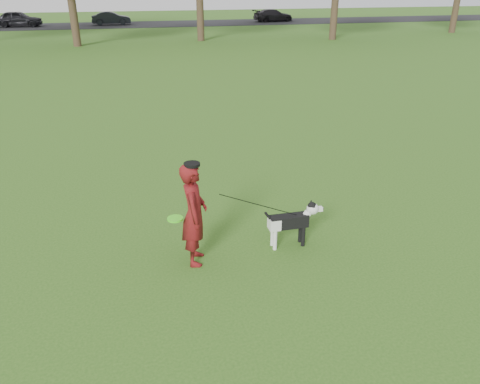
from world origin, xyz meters
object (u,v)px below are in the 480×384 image
object	(u,v)px
car_mid	(111,18)
car_right	(273,15)
dog	(293,220)
car_left	(18,19)
man	(194,214)

from	to	relation	value
car_mid	car_right	world-z (taller)	car_right
dog	car_left	distance (m)	41.87
man	dog	size ratio (longest dim) A/B	1.60
man	car_mid	bearing A→B (deg)	12.71
man	dog	distance (m)	1.60
dog	car_mid	world-z (taller)	car_mid
car_left	man	bearing A→B (deg)	-163.13
man	dog	bearing A→B (deg)	-76.04
dog	car_mid	distance (m)	40.57
man	car_mid	world-z (taller)	man
man	car_right	bearing A→B (deg)	-8.27
car_mid	car_right	bearing A→B (deg)	-90.16
man	car_left	xyz separation A→B (m)	(-9.21, 40.55, -0.10)
car_left	car_mid	size ratio (longest dim) A/B	1.14
man	car_mid	size ratio (longest dim) A/B	0.46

